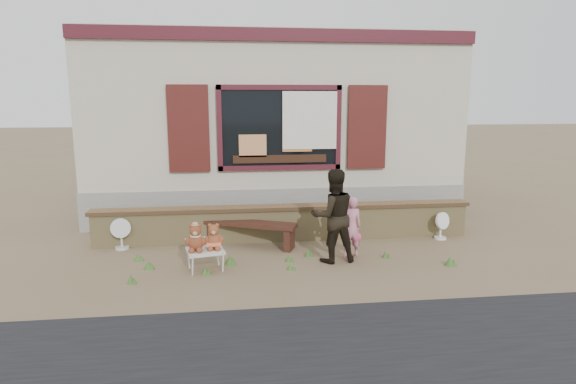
{
  "coord_description": "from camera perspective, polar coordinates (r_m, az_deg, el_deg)",
  "views": [
    {
      "loc": [
        -1.02,
        -7.71,
        2.63
      ],
      "look_at": [
        0.0,
        0.6,
        1.0
      ],
      "focal_mm": 30.0,
      "sensor_mm": 36.0,
      "label": 1
    }
  ],
  "objects": [
    {
      "name": "ground",
      "position": [
        8.21,
        0.52,
        -7.67
      ],
      "size": [
        80.0,
        80.0,
        0.0
      ],
      "primitive_type": "plane",
      "color": "brown",
      "rests_on": "ground"
    },
    {
      "name": "teddy_bear_left",
      "position": [
        7.51,
        -10.9,
        -5.23
      ],
      "size": [
        0.37,
        0.34,
        0.43
      ],
      "primitive_type": null,
      "rotation": [
        0.0,
        0.0,
        0.22
      ],
      "color": "brown",
      "rests_on": "folding_chair"
    },
    {
      "name": "brick_wall",
      "position": [
        9.06,
        -0.31,
        -3.61
      ],
      "size": [
        7.1,
        0.36,
        0.67
      ],
      "color": "tan",
      "rests_on": "ground"
    },
    {
      "name": "shopfront",
      "position": [
        12.26,
        -2.24,
        8.05
      ],
      "size": [
        8.04,
        5.13,
        4.0
      ],
      "color": "#A79D87",
      "rests_on": "ground"
    },
    {
      "name": "child",
      "position": [
        8.14,
        7.45,
        -4.1
      ],
      "size": [
        0.39,
        0.27,
        1.04
      ],
      "primitive_type": "imported",
      "rotation": [
        0.0,
        0.0,
        3.21
      ],
      "color": "pink",
      "rests_on": "ground"
    },
    {
      "name": "teddy_bear_right",
      "position": [
        7.56,
        -8.79,
        -5.15
      ],
      "size": [
        0.35,
        0.32,
        0.41
      ],
      "primitive_type": null,
      "rotation": [
        0.0,
        0.0,
        0.22
      ],
      "color": "brown",
      "rests_on": "folding_chair"
    },
    {
      "name": "folding_chair",
      "position": [
        7.61,
        -9.78,
        -6.95
      ],
      "size": [
        0.64,
        0.59,
        0.34
      ],
      "rotation": [
        0.0,
        0.0,
        0.22
      ],
      "color": "beige",
      "rests_on": "ground"
    },
    {
      "name": "fan_left",
      "position": [
        9.04,
        -19.16,
        -4.66
      ],
      "size": [
        0.36,
        0.24,
        0.57
      ],
      "rotation": [
        0.0,
        0.0,
        0.11
      ],
      "color": "silver",
      "rests_on": "ground"
    },
    {
      "name": "adult",
      "position": [
        7.82,
        5.38,
        -2.83
      ],
      "size": [
        0.81,
        0.66,
        1.53
      ],
      "primitive_type": "imported",
      "rotation": [
        0.0,
        0.0,
        3.26
      ],
      "color": "black",
      "rests_on": "ground"
    },
    {
      "name": "fan_right",
      "position": [
        9.59,
        17.66,
        -3.8
      ],
      "size": [
        0.34,
        0.23,
        0.53
      ],
      "rotation": [
        0.0,
        0.0,
        0.43
      ],
      "color": "white",
      "rests_on": "ground"
    },
    {
      "name": "bench",
      "position": [
        8.72,
        -4.73,
        -4.3
      ],
      "size": [
        1.77,
        1.07,
        0.45
      ],
      "rotation": [
        0.0,
        0.0,
        -0.42
      ],
      "color": "black",
      "rests_on": "ground"
    },
    {
      "name": "grass_tufts",
      "position": [
        7.78,
        -3.3,
        -8.25
      ],
      "size": [
        5.17,
        1.17,
        0.15
      ],
      "color": "#3A5E25",
      "rests_on": "ground"
    }
  ]
}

